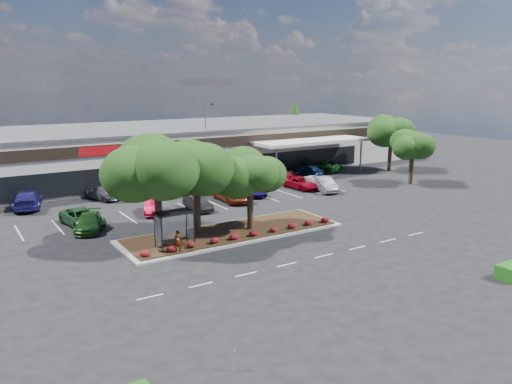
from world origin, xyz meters
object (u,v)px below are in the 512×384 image
survey_stake (234,358)px  car_0 (89,222)px  light_pole (207,144)px  car_1 (83,218)px

survey_stake → car_0: car_0 is taller
light_pole → car_0: light_pole is taller
light_pole → car_0: (-19.48, -16.87, -3.47)m
car_0 → light_pole: bearing=61.3°
survey_stake → car_1: bearing=89.9°
light_pole → car_1: 25.08m
survey_stake → car_0: 24.15m
car_0 → car_1: bearing=114.3°
survey_stake → light_pole: bearing=64.4°
car_0 → car_1: 1.58m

